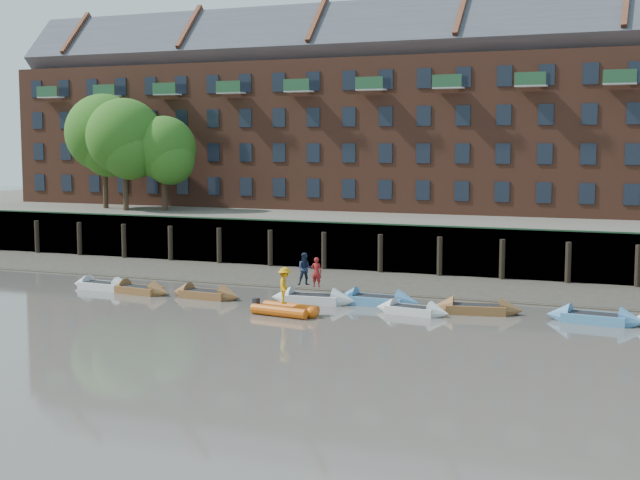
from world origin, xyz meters
The scene contains 19 objects.
ground centered at (0.00, 0.00, 0.00)m, with size 220.00×220.00×0.00m, color #5B554E.
foreshore centered at (0.00, 18.00, 0.00)m, with size 110.00×8.00×0.50m, color #3D382F.
mud_band centered at (0.00, 14.60, 0.00)m, with size 110.00×1.60×0.10m, color #4C4336.
river_wall centered at (0.00, 22.38, 1.59)m, with size 110.00×1.23×3.30m.
bank_terrace centered at (0.00, 36.00, 1.60)m, with size 110.00×28.00×3.20m, color #5E594D.
apartment_terrace centered at (0.00, 36.99, 12.82)m, with size 80.60×15.56×20.98m.
tree_cluster centered at (-25.62, 27.35, 9.00)m, with size 11.76×7.74×9.40m.
rowboat_0 centered at (-15.11, 9.50, 0.22)m, with size 4.36×1.57×1.24m.
rowboat_1 centered at (-12.30, 9.10, 0.21)m, with size 4.31×1.78×1.21m.
rowboat_2 centered at (-8.02, 9.18, 0.22)m, with size 4.43×1.57×1.26m.
rowboat_3 centered at (-1.93, 9.97, 0.24)m, with size 4.78×1.74×1.36m.
rowboat_4 centered at (1.41, 10.82, 0.24)m, with size 4.75×1.45×1.37m.
rowboat_5 centered at (3.88, 9.02, 0.20)m, with size 4.09×1.72×1.15m.
rowboat_6 centered at (6.85, 10.39, 0.24)m, with size 4.76×2.10×1.33m.
rowboat_7 centered at (12.61, 10.17, 0.24)m, with size 4.76×1.86×1.35m.
rib_tender centered at (-1.84, 6.47, 0.26)m, with size 3.52×2.06×0.60m.
person_rower_a centered at (-1.68, 9.92, 1.72)m, with size 0.58×0.38×1.60m, color maroon.
person_rower_b centered at (-2.44, 10.19, 1.80)m, with size 0.86×0.67×1.78m, color #19233F.
person_rib_crew centered at (-2.00, 6.52, 1.47)m, with size 1.19×0.68×1.84m, color orange.
Camera 1 is at (16.20, -33.55, 8.55)m, focal length 50.00 mm.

